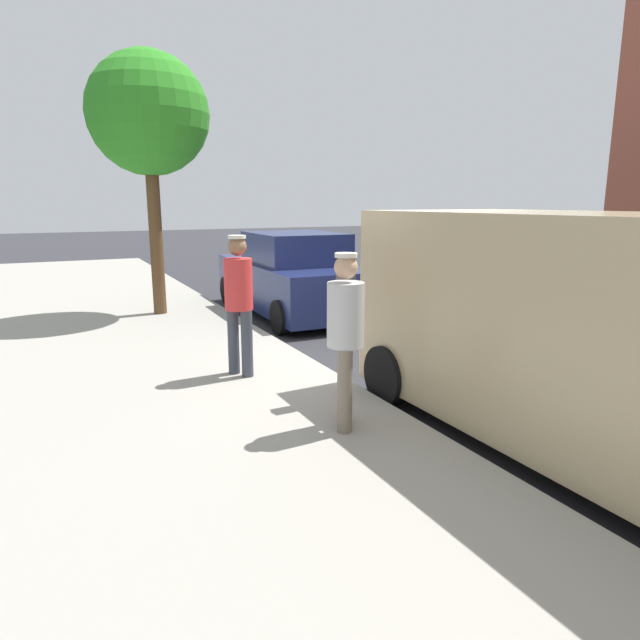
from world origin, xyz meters
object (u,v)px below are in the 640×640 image
at_px(pedestrian_in_gray, 345,330).
at_px(parking_meter_near, 346,305).
at_px(pedestrian_in_red, 239,296).
at_px(street_tree, 148,116).
at_px(parked_van, 619,334).
at_px(parked_sedan_behind, 292,277).

bearing_deg(pedestrian_in_gray, parking_meter_near, -119.05).
bearing_deg(pedestrian_in_red, street_tree, -87.87).
bearing_deg(pedestrian_in_gray, parked_van, 143.89).
relative_size(pedestrian_in_gray, parked_sedan_behind, 0.37).
xyz_separation_m(parked_van, parked_sedan_behind, (-0.15, -7.26, -0.41)).
xyz_separation_m(pedestrian_in_red, parked_sedan_behind, (-2.39, -3.90, -0.38)).
distance_m(pedestrian_in_red, street_tree, 5.11).
bearing_deg(parked_sedan_behind, parking_meter_near, 72.46).
bearing_deg(pedestrian_in_red, pedestrian_in_gray, 100.43).
height_order(pedestrian_in_red, parked_van, parked_van).
bearing_deg(pedestrian_in_red, parked_van, 123.75).
height_order(parking_meter_near, pedestrian_in_red, pedestrian_in_red).
bearing_deg(street_tree, parked_van, 107.27).
distance_m(parked_van, street_tree, 8.51).
relative_size(pedestrian_in_red, parked_van, 0.33).
relative_size(pedestrian_in_gray, pedestrian_in_red, 0.96).
relative_size(parking_meter_near, pedestrian_in_gray, 0.92).
bearing_deg(parking_meter_near, parked_van, 126.22).
xyz_separation_m(parking_meter_near, parked_sedan_behind, (-1.65, -5.21, -0.43)).
bearing_deg(parking_meter_near, pedestrian_in_gray, 60.95).
xyz_separation_m(parked_van, street_tree, (2.41, -7.74, 2.59)).
bearing_deg(parked_sedan_behind, street_tree, -10.63).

